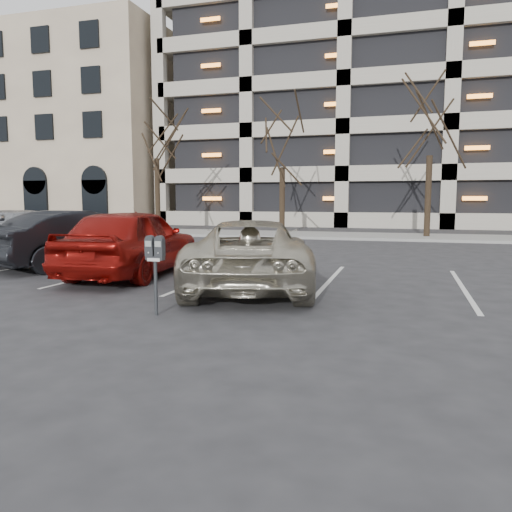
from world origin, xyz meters
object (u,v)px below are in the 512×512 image
Objects in this scene: car_red at (133,242)px; car_silver at (26,235)px; tree_a at (156,112)px; suv_silver at (251,254)px; car_dark at (80,239)px; parking_meter at (155,256)px; tree_b at (283,125)px; tree_c at (432,104)px.

car_red is 5.15m from car_silver.
tree_a reaches higher than car_red.
car_red is at bearing -64.54° from tree_a.
suv_silver is 1.19× the size of car_dark.
parking_meter is (9.23, -17.69, -5.54)m from tree_a.
tree_b reaches higher than car_red.
tree_c is at bearing -103.11° from car_dark.
tree_a is 7.19× the size of parking_meter.
tree_a is at bearing -69.44° from car_red.
tree_c is at bearing -119.36° from suv_silver.
tree_b is at bearing 180.00° from tree_c.
car_red is at bearing 149.61° from car_silver.
tree_b is 1.57× the size of car_red.
suv_silver is (9.95, -14.90, -5.78)m from tree_a.
suv_silver is (-4.05, -14.90, -5.48)m from tree_c.
tree_a is at bearing -89.76° from car_silver.
tree_c is (7.00, 0.00, 0.66)m from tree_b.
car_red is 1.04× the size of car_dark.
tree_a is 1.05× the size of tree_c.
car_red is (6.71, -14.09, -5.67)m from tree_a.
tree_c is 16.75m from car_red.
tree_a is 13.60m from car_silver.
parking_meter is 4.40m from car_red.
parking_meter is 0.24× the size of car_silver.
suv_silver is at bearing 161.14° from car_red.
tree_b is at bearing -92.95° from suv_silver.
parking_meter is at bearing 134.29° from car_silver.
parking_meter is 0.26× the size of car_red.
tree_b is (7.00, 0.00, -0.97)m from tree_a.
tree_b is 1.45× the size of car_silver.
tree_c is (14.00, 0.00, -0.31)m from tree_a.
tree_a is 16.60m from car_red.
car_silver is at bearing 143.72° from parking_meter.
tree_a reaches higher than car_silver.
car_red reaches higher than suv_silver.
tree_a is at bearing -48.03° from car_dark.
car_red is at bearing -91.19° from tree_b.
tree_c is 18.00m from car_silver.
car_silver is at bearing 4.51° from car_dark.
car_dark is 0.89× the size of car_silver.
car_red is 0.92× the size of car_silver.
tree_b is 14.85m from car_red.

